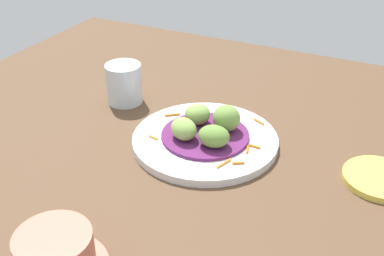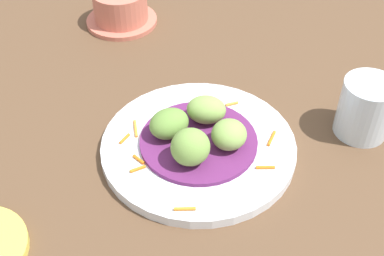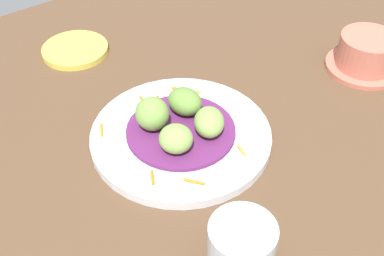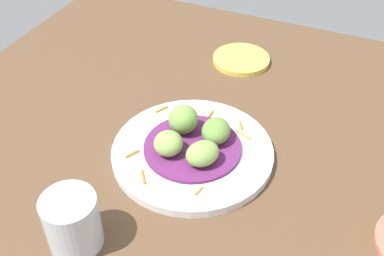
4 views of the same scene
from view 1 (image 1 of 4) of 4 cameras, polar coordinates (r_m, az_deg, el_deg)
table_surface at (r=84.08cm, az=-3.39°, el=-3.25°), size 110.00×110.00×2.00cm
main_plate at (r=84.91cm, az=1.56°, el=-1.45°), size 25.69×25.69×1.41cm
cabbage_bed at (r=84.37cm, az=1.57°, el=-0.87°), size 15.49×15.49×0.60cm
carrot_garnish at (r=84.36cm, az=2.97°, el=-0.99°), size 17.54×20.02×0.40cm
guac_scoop_left at (r=84.33cm, az=4.12°, el=1.16°), size 5.50×5.66×4.77cm
guac_scoop_center at (r=86.47cm, az=0.65°, el=1.66°), size 5.91×5.96×3.73cm
guac_scoop_right at (r=82.10cm, az=-1.00°, el=-0.10°), size 6.47×6.73×3.66cm
guac_scoop_back at (r=80.12cm, az=2.61°, el=-0.98°), size 5.04×5.84×3.66cm
side_plate_small at (r=81.45cm, az=21.37°, el=-5.61°), size 11.52×11.52×1.06cm
terracotta_bowl at (r=62.57cm, az=-15.84°, el=-14.44°), size 12.59×12.59×6.13cm
water_glass at (r=98.26cm, az=-8.05°, el=5.24°), size 7.22×7.22×8.13cm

